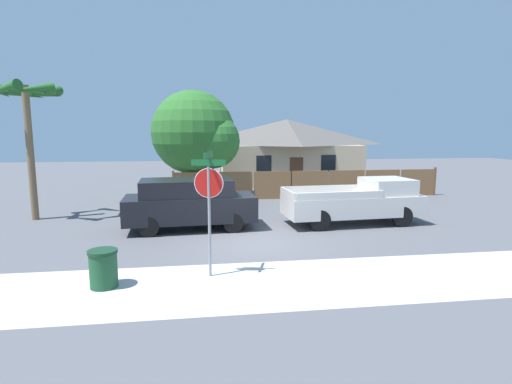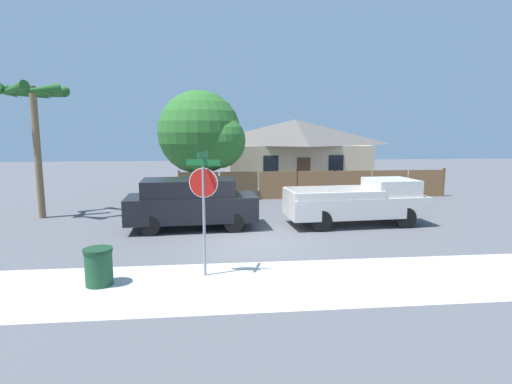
% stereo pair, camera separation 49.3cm
% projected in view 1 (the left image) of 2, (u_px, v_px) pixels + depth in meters
% --- Properties ---
extents(ground_plane, '(80.00, 80.00, 0.00)m').
position_uv_depth(ground_plane, '(252.00, 243.00, 13.21)').
color(ground_plane, '#56565B').
extents(sidewalk_strip, '(36.00, 3.20, 0.01)m').
position_uv_depth(sidewalk_strip, '(271.00, 283.00, 9.68)').
color(sidewalk_strip, beige).
rests_on(sidewalk_strip, ground).
extents(wooden_fence, '(15.04, 0.12, 1.63)m').
position_uv_depth(wooden_fence, '(310.00, 184.00, 22.20)').
color(wooden_fence, brown).
rests_on(wooden_fence, ground).
extents(house, '(10.51, 6.57, 4.58)m').
position_uv_depth(house, '(287.00, 150.00, 29.26)').
color(house, beige).
rests_on(house, ground).
extents(oak_tree, '(4.85, 4.62, 5.95)m').
position_uv_depth(oak_tree, '(197.00, 134.00, 22.05)').
color(oak_tree, brown).
rests_on(oak_tree, ground).
extents(palm_tree, '(2.76, 2.97, 5.61)m').
position_uv_depth(palm_tree, '(26.00, 103.00, 16.10)').
color(palm_tree, brown).
rests_on(palm_tree, ground).
extents(red_suv, '(4.94, 2.28, 1.90)m').
position_uv_depth(red_suv, '(190.00, 202.00, 15.00)').
color(red_suv, black).
rests_on(red_suv, ground).
extents(orange_pickup, '(5.55, 2.31, 1.80)m').
position_uv_depth(orange_pickup, '(358.00, 202.00, 15.95)').
color(orange_pickup, silver).
rests_on(orange_pickup, ground).
extents(stop_sign, '(0.84, 0.76, 3.15)m').
position_uv_depth(stop_sign, '(209.00, 194.00, 9.86)').
color(stop_sign, gray).
rests_on(stop_sign, ground).
extents(trash_bin, '(0.68, 0.68, 0.90)m').
position_uv_depth(trash_bin, '(103.00, 268.00, 9.38)').
color(trash_bin, '#1E4C2D').
rests_on(trash_bin, ground).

